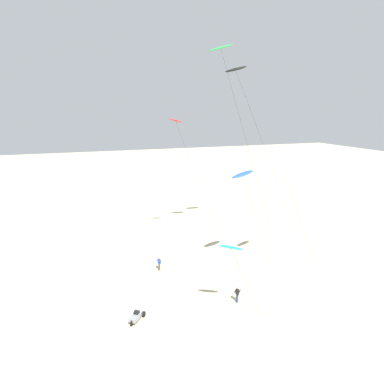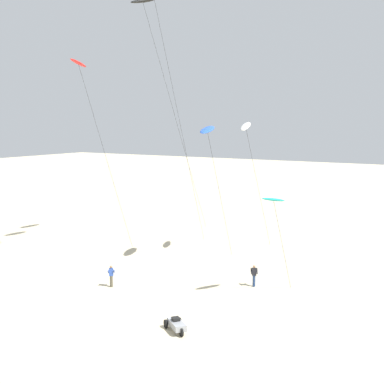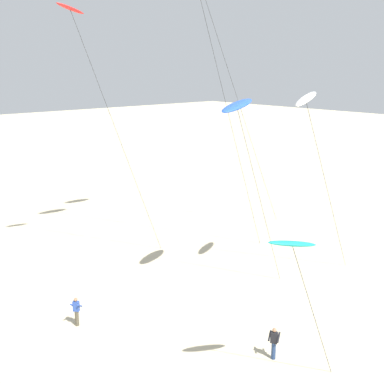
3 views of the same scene
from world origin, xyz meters
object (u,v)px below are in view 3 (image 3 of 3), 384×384
Objects in this scene: kite_teal at (293,245)px; kite_flyer_nearest at (274,343)px; kite_white at (306,100)px; kite_red at (73,16)px; kite_flyer_middle at (76,311)px; kite_blue at (237,106)px.

kite_flyer_nearest is at bearing 138.95° from kite_teal.
kite_red is at bearing -142.42° from kite_white.
kite_flyer_middle is (6.82, -4.51, -16.12)m from kite_red.
kite_teal is 6.88m from kite_flyer_nearest.
kite_red is 10.69× the size of kite_flyer_nearest.
kite_white is 14.26m from kite_flyer_nearest.
kite_white is at bearing 70.30° from kite_blue.
kite_flyer_nearest is at bearing -29.32° from kite_blue.
kite_teal is at bearing -2.39° from kite_red.
kite_blue is 12.89m from kite_flyer_nearest.
kite_blue is 7.34× the size of kite_flyer_nearest.
kite_red reaches higher than kite_teal.
kite_flyer_middle is at bearing -109.51° from kite_blue.
kite_blue is at bearing 147.15° from kite_teal.
kite_flyer_nearest is at bearing 31.65° from kite_flyer_middle.
kite_red is 15.46m from kite_white.
kite_red is (-10.04, -4.59, 5.25)m from kite_blue.
kite_teal is at bearing -55.18° from kite_white.
kite_teal is at bearing -41.05° from kite_flyer_nearest.
kite_teal is 10.92m from kite_blue.
kite_flyer_nearest is (6.04, -3.39, -10.88)m from kite_blue.
kite_teal is 12.78m from kite_white.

